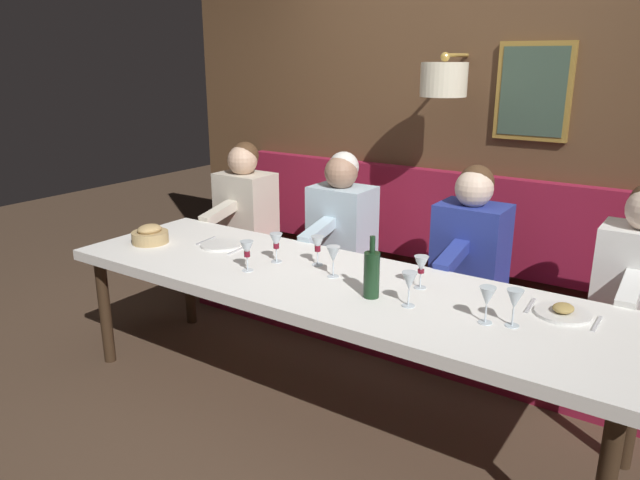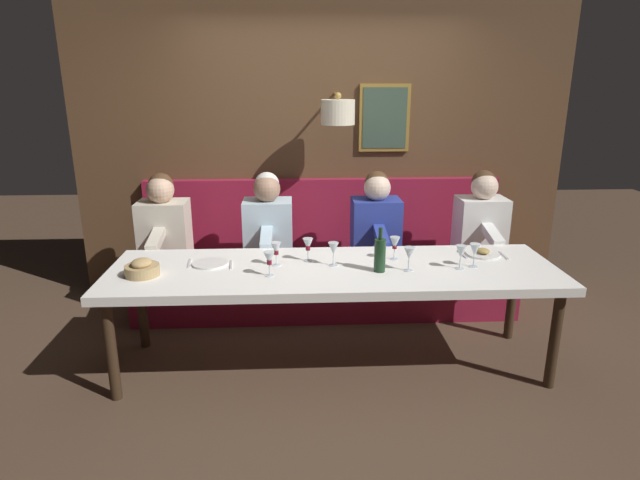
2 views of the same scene
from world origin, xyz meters
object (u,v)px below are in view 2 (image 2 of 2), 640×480
(wine_glass_4, at_px, (276,249))
(diner_nearest, at_px, (481,221))
(dining_table, at_px, (334,275))
(wine_glass_0, at_px, (333,249))
(wine_glass_7, at_px, (269,259))
(bread_bowl, at_px, (142,268))
(wine_glass_5, at_px, (475,250))
(wine_bottle, at_px, (380,255))
(wine_glass_3, at_px, (308,245))
(diner_far, at_px, (164,225))
(diner_middle, at_px, (268,223))
(wine_glass_1, at_px, (409,254))
(diner_near, at_px, (376,222))
(wine_glass_6, at_px, (395,244))
(wine_glass_2, at_px, (461,252))

(wine_glass_4, bearing_deg, diner_nearest, -64.16)
(dining_table, height_order, wine_glass_0, wine_glass_0)
(wine_glass_7, xyz_separation_m, bread_bowl, (0.05, 0.82, -0.07))
(diner_nearest, bearing_deg, wine_glass_7, 120.48)
(wine_glass_5, relative_size, wine_bottle, 0.55)
(wine_glass_3, bearing_deg, wine_glass_7, 137.93)
(diner_far, height_order, wine_glass_4, diner_far)
(diner_middle, bearing_deg, wine_glass_0, -150.46)
(diner_middle, height_order, wine_bottle, diner_middle)
(wine_glass_5, xyz_separation_m, wine_glass_7, (-0.11, 1.38, -0.00))
(diner_middle, height_order, wine_glass_3, diner_middle)
(diner_middle, relative_size, bread_bowl, 3.60)
(diner_nearest, bearing_deg, wine_glass_1, 139.84)
(diner_far, bearing_deg, dining_table, -123.47)
(dining_table, height_order, wine_glass_7, wine_glass_7)
(diner_near, relative_size, wine_glass_7, 4.82)
(diner_nearest, distance_m, wine_glass_7, 2.02)
(wine_glass_4, xyz_separation_m, wine_glass_6, (0.09, -0.83, 0.00))
(wine_glass_6, height_order, wine_glass_7, same)
(diner_nearest, bearing_deg, wine_glass_0, 122.69)
(diner_near, height_order, wine_glass_5, diner_near)
(wine_glass_1, distance_m, wine_glass_4, 0.89)
(dining_table, relative_size, wine_bottle, 10.10)
(diner_nearest, bearing_deg, dining_table, 123.92)
(diner_nearest, xyz_separation_m, bread_bowl, (-0.97, 2.56, -0.03))
(wine_glass_0, bearing_deg, diner_nearest, -57.31)
(wine_glass_5, xyz_separation_m, bread_bowl, (-0.06, 2.20, -0.07))
(diner_far, bearing_deg, wine_glass_3, -122.39)
(diner_middle, xyz_separation_m, diner_far, (0.00, 0.85, 0.00))
(diner_near, xyz_separation_m, wine_glass_2, (-0.95, -0.42, 0.04))
(wine_glass_1, height_order, wine_glass_3, same)
(diner_far, distance_m, wine_glass_3, 1.38)
(diner_near, distance_m, wine_glass_2, 1.04)
(diner_near, height_order, bread_bowl, diner_near)
(wine_glass_1, xyz_separation_m, bread_bowl, (-0.00, 1.74, -0.07))
(wine_glass_2, xyz_separation_m, wine_bottle, (-0.02, 0.55, -0.00))
(diner_middle, height_order, wine_glass_5, diner_middle)
(wine_glass_0, xyz_separation_m, wine_glass_5, (-0.07, -0.95, 0.00))
(wine_glass_5, bearing_deg, wine_glass_0, 85.62)
(diner_middle, xyz_separation_m, wine_glass_1, (-0.97, -0.97, 0.04))
(dining_table, distance_m, diner_nearest, 1.59)
(wine_glass_5, relative_size, wine_glass_7, 1.00)
(diner_middle, bearing_deg, wine_glass_3, -157.12)
(wine_glass_0, relative_size, wine_glass_4, 1.00)
(dining_table, xyz_separation_m, diner_far, (0.88, 1.33, 0.13))
(diner_middle, distance_m, wine_glass_0, 0.97)
(wine_glass_5, height_order, bread_bowl, wine_glass_5)
(diner_near, xyz_separation_m, wine_glass_4, (-0.82, 0.81, 0.04))
(diner_nearest, distance_m, wine_glass_5, 0.99)
(diner_far, xyz_separation_m, wine_glass_6, (-0.73, -1.77, 0.04))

